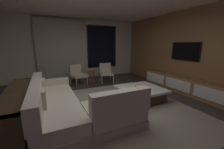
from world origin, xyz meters
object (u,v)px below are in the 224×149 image
media_console (183,85)px  mounted_tv (185,51)px  coffee_table (141,94)px  side_stool (91,74)px  accent_chair_by_curtain (77,73)px  book_stack_on_coffee_table (140,86)px  sectional_couch (69,107)px  accent_chair_near_window (106,72)px  console_table_behind_couch (18,107)px

media_console → mounted_tv: (0.18, 0.20, 1.10)m
coffee_table → side_stool: 2.54m
side_stool → accent_chair_by_curtain: bearing=176.9°
book_stack_on_coffee_table → mounted_tv: mounted_tv is taller
sectional_couch → coffee_table: sectional_couch is taller
accent_chair_near_window → accent_chair_by_curtain: (-1.19, 0.13, 0.00)m
sectional_couch → accent_chair_near_window: 3.20m
book_stack_on_coffee_table → accent_chair_by_curtain: bearing=118.0°
accent_chair_by_curtain → side_stool: bearing=-3.1°
console_table_behind_couch → mounted_tv: bearing=2.5°
coffee_table → console_table_behind_couch: 2.95m
accent_chair_by_curtain → console_table_behind_couch: 3.04m
book_stack_on_coffee_table → accent_chair_by_curtain: size_ratio=0.33×
coffee_table → console_table_behind_couch: (-2.94, -0.08, 0.23)m
book_stack_on_coffee_table → side_stool: 2.47m
book_stack_on_coffee_table → media_console: 1.67m
accent_chair_near_window → side_stool: size_ratio=1.70×
accent_chair_near_window → console_table_behind_couch: bearing=-139.7°
media_console → sectional_couch: bearing=-177.8°
accent_chair_by_curtain → side_stool: 0.57m
accent_chair_by_curtain → book_stack_on_coffee_table: bearing=-62.0°
accent_chair_near_window → accent_chair_by_curtain: same height
side_stool → console_table_behind_couch: bearing=-131.5°
book_stack_on_coffee_table → side_stool: bearing=106.7°
sectional_couch → coffee_table: (2.03, 0.22, -0.10)m
accent_chair_by_curtain → mounted_tv: (3.12, -2.34, 0.92)m
coffee_table → media_console: (1.66, -0.07, 0.06)m
side_stool → mounted_tv: (2.55, -2.31, 0.98)m
console_table_behind_couch → sectional_couch: bearing=-8.3°
side_stool → media_console: media_console is taller
accent_chair_near_window → accent_chair_by_curtain: 1.19m
sectional_couch → mounted_tv: mounted_tv is taller
book_stack_on_coffee_table → console_table_behind_couch: bearing=-177.1°
accent_chair_by_curtain → mounted_tv: 4.01m
accent_chair_by_curtain → side_stool: (0.57, -0.03, -0.06)m
mounted_tv → console_table_behind_couch: size_ratio=0.49×
sectional_couch → media_console: (3.69, 0.14, -0.04)m
book_stack_on_coffee_table → media_console: size_ratio=0.08×
accent_chair_near_window → side_stool: accent_chair_near_window is taller
mounted_tv → accent_chair_near_window: bearing=131.2°
book_stack_on_coffee_table → sectional_couch: bearing=-172.1°
accent_chair_by_curtain → media_console: 3.89m
sectional_couch → media_console: sectional_couch is taller
sectional_couch → accent_chair_near_window: bearing=52.8°
accent_chair_near_window → mounted_tv: 3.07m
media_console → book_stack_on_coffee_table: bearing=175.2°
coffee_table → book_stack_on_coffee_table: 0.21m
sectional_couch → media_console: 3.69m
accent_chair_by_curtain → mounted_tv: size_ratio=0.76×
book_stack_on_coffee_table → side_stool: size_ratio=0.56×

